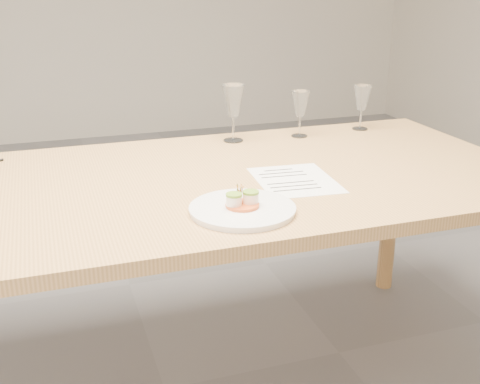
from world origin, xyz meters
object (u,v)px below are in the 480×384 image
object	(u,v)px
dinner_plate	(243,208)
wine_glass_2	(362,99)
wine_glass_1	(300,105)
dining_table	(155,204)
recipe_sheet	(295,180)
wine_glass_0	(233,102)

from	to	relation	value
dinner_plate	wine_glass_2	size ratio (longest dim) A/B	1.59
wine_glass_1	wine_glass_2	bearing A→B (deg)	5.40
dinner_plate	dining_table	bearing A→B (deg)	120.55
recipe_sheet	wine_glass_0	world-z (taller)	wine_glass_0
recipe_sheet	wine_glass_1	world-z (taller)	wine_glass_1
dining_table	recipe_sheet	xyz separation A→B (m)	(0.41, -0.11, 0.07)
dining_table	wine_glass_2	size ratio (longest dim) A/B	13.51
dining_table	wine_glass_0	xyz separation A→B (m)	(0.38, 0.39, 0.22)
wine_glass_1	wine_glass_2	distance (m)	0.28
wine_glass_1	recipe_sheet	bearing A→B (deg)	-115.32
dining_table	wine_glass_1	world-z (taller)	wine_glass_1
dining_table	wine_glass_1	distance (m)	0.76
wine_glass_0	wine_glass_1	size ratio (longest dim) A/B	1.20
dinner_plate	recipe_sheet	distance (m)	0.31
wine_glass_1	wine_glass_2	xyz separation A→B (m)	(0.28, 0.03, 0.00)
dining_table	dinner_plate	size ratio (longest dim) A/B	8.48
wine_glass_1	dining_table	bearing A→B (deg)	-150.16
dining_table	wine_glass_2	xyz separation A→B (m)	(0.92, 0.39, 0.19)
wine_glass_2	dinner_plate	bearing A→B (deg)	-136.71
dinner_plate	wine_glass_2	world-z (taller)	wine_glass_2
recipe_sheet	dinner_plate	bearing A→B (deg)	-135.74
dinner_plate	wine_glass_0	world-z (taller)	wine_glass_0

